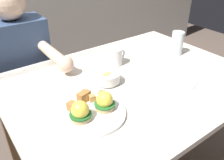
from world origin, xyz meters
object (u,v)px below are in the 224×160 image
object	(u,v)px
coffee_mug	(115,56)
water_glass_near	(177,45)
diner_person	(24,69)
eggs_benedict_plate	(91,109)
fruit_bowl	(108,77)
fork	(198,82)
dining_table	(131,97)

from	to	relation	value
coffee_mug	water_glass_near	bearing A→B (deg)	-15.87
diner_person	eggs_benedict_plate	bearing A→B (deg)	-85.86
fruit_bowl	diner_person	size ratio (longest dim) A/B	0.11
fork	eggs_benedict_plate	bearing A→B (deg)	170.03
dining_table	coffee_mug	bearing A→B (deg)	79.32
water_glass_near	diner_person	size ratio (longest dim) A/B	0.12
coffee_mug	diner_person	distance (m)	0.59
eggs_benedict_plate	water_glass_near	bearing A→B (deg)	14.71
dining_table	fork	distance (m)	0.34
fruit_bowl	coffee_mug	size ratio (longest dim) A/B	1.08
fork	water_glass_near	distance (m)	0.33
coffee_mug	fork	bearing A→B (deg)	-61.68
dining_table	fruit_bowl	world-z (taller)	fruit_bowl
dining_table	fork	size ratio (longest dim) A/B	7.78
coffee_mug	eggs_benedict_plate	bearing A→B (deg)	-138.95
fork	water_glass_near	bearing A→B (deg)	59.79
dining_table	fruit_bowl	bearing A→B (deg)	158.76
eggs_benedict_plate	coffee_mug	bearing A→B (deg)	41.05
fruit_bowl	water_glass_near	xyz separation A→B (m)	(0.53, 0.03, 0.03)
eggs_benedict_plate	diner_person	bearing A→B (deg)	94.14
fruit_bowl	diner_person	xyz separation A→B (m)	(-0.24, 0.56, -0.12)
diner_person	water_glass_near	bearing A→B (deg)	-34.49
dining_table	water_glass_near	xyz separation A→B (m)	(0.41, 0.08, 0.17)
fruit_bowl	fork	bearing A→B (deg)	-35.16
dining_table	diner_person	world-z (taller)	diner_person
dining_table	water_glass_near	bearing A→B (deg)	10.37
dining_table	coffee_mug	world-z (taller)	coffee_mug
dining_table	coffee_mug	xyz separation A→B (m)	(0.03, 0.18, 0.16)
diner_person	fork	bearing A→B (deg)	-53.45
coffee_mug	fork	xyz separation A→B (m)	(0.21, -0.39, -0.05)
coffee_mug	water_glass_near	size ratio (longest dim) A/B	0.80
fruit_bowl	coffee_mug	bearing A→B (deg)	42.51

